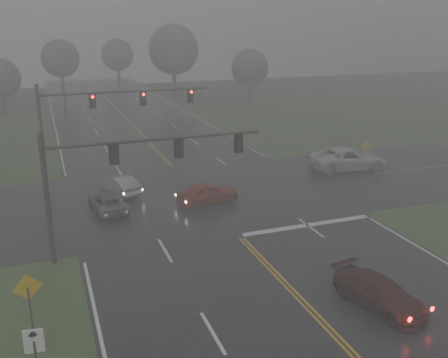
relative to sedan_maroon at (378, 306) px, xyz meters
name	(u,v)px	position (x,y,z in m)	size (l,w,h in m)	color
main_road	(208,204)	(-2.93, 14.63, 0.00)	(18.00, 160.00, 0.02)	black
cross_street	(200,195)	(-2.93, 16.63, 0.00)	(120.00, 14.00, 0.02)	black
stop_bar	(307,226)	(1.57, 9.03, 0.00)	(8.50, 0.50, 0.01)	silver
sedan_maroon	(378,306)	(0.00, 0.00, 0.00)	(1.82, 4.47, 1.30)	#380B0A
sedan_red	(208,203)	(-2.92, 14.83, 0.00)	(1.72, 4.27, 1.45)	maroon
sedan_silver	(121,194)	(-8.19, 18.92, 0.00)	(1.41, 4.04, 1.33)	#929499
car_grey	(108,211)	(-9.52, 15.70, 0.00)	(1.95, 4.22, 1.17)	#4C4D52
pickup_white	(347,169)	(10.72, 18.58, 0.00)	(3.00, 6.51, 1.81)	silver
signal_gantry_near	(117,167)	(-9.63, 9.27, 4.81)	(11.55, 0.30, 6.88)	black
signal_gantry_far	(96,109)	(-8.89, 25.01, 5.19)	(13.66, 0.37, 7.36)	black
sign_diamond_west	(29,295)	(-14.15, 2.92, 1.83)	(1.12, 0.23, 2.72)	black
sign_arrow_white	(35,353)	(-13.91, -1.11, 1.97)	(0.63, 0.12, 2.81)	black
sign_diamond_east	(366,150)	(12.31, 18.44, 1.59)	(0.98, 0.08, 2.36)	black
tree_nw_a	(0,78)	(-17.51, 55.46, 4.87)	(5.05, 5.05, 7.41)	#342B21
tree_ne_a	(174,50)	(7.53, 63.07, 7.61)	(7.87, 7.87, 11.56)	#342B21
tree_n_mid	(60,58)	(-9.20, 72.87, 6.02)	(6.23, 6.23, 9.15)	#342B21
tree_e_near	(250,68)	(16.51, 53.39, 5.31)	(5.50, 5.50, 8.08)	#342B21
tree_n_far	(117,55)	(1.54, 82.07, 5.81)	(6.02, 6.02, 8.84)	#342B21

